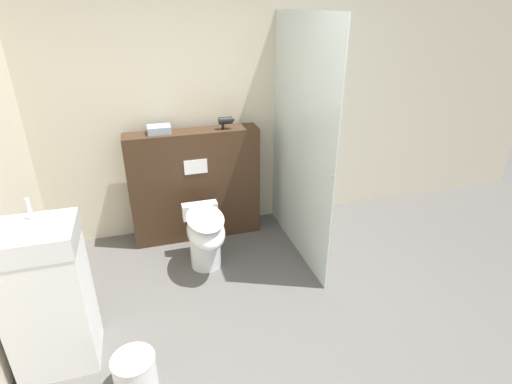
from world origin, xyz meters
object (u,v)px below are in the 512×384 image
object	(u,v)px
hair_drier	(226,121)
waste_bin	(135,373)
sink_vanity	(48,298)
toilet	(205,235)

from	to	relation	value
hair_drier	waste_bin	xyz separation A→B (m)	(-1.01, -1.72, -1.09)
sink_vanity	waste_bin	world-z (taller)	sink_vanity
sink_vanity	hair_drier	distance (m)	2.11
waste_bin	sink_vanity	bearing A→B (deg)	141.18
sink_vanity	hair_drier	xyz separation A→B (m)	(1.48, 1.34, 0.69)
toilet	waste_bin	xyz separation A→B (m)	(-0.66, -1.14, -0.23)
toilet	waste_bin	bearing A→B (deg)	-119.89
sink_vanity	waste_bin	distance (m)	0.73
toilet	sink_vanity	bearing A→B (deg)	-146.24
sink_vanity	hair_drier	world-z (taller)	hair_drier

